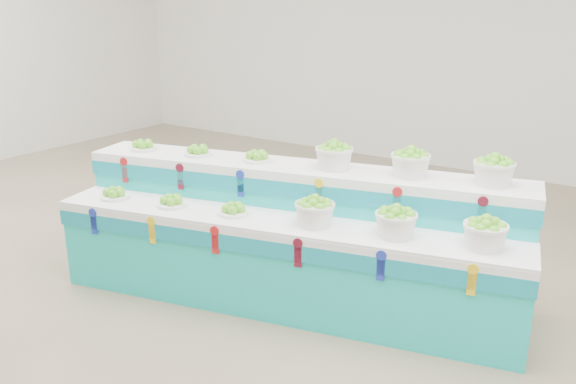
% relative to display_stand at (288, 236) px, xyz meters
% --- Properties ---
extents(ground, '(10.00, 10.00, 0.00)m').
position_rel_display_stand_xyz_m(ground, '(-0.89, -0.55, -0.51)').
color(ground, '#74654F').
rests_on(ground, ground).
extents(back_wall, '(10.00, 0.00, 10.00)m').
position_rel_display_stand_xyz_m(back_wall, '(-0.89, 4.45, 1.49)').
color(back_wall, silver).
rests_on(back_wall, ground).
extents(display_stand, '(3.69, 1.71, 1.02)m').
position_rel_display_stand_xyz_m(display_stand, '(0.00, 0.00, 0.00)').
color(display_stand, '#19C6C0').
rests_on(display_stand, ground).
extents(plate_lower_left, '(0.28, 0.28, 0.10)m').
position_rel_display_stand_xyz_m(plate_lower_left, '(-1.33, -0.53, 0.26)').
color(plate_lower_left, white).
rests_on(plate_lower_left, display_stand).
extents(plate_lower_mid, '(0.28, 0.28, 0.10)m').
position_rel_display_stand_xyz_m(plate_lower_mid, '(-0.81, -0.41, 0.26)').
color(plate_lower_mid, white).
rests_on(plate_lower_mid, display_stand).
extents(plate_lower_right, '(0.28, 0.28, 0.10)m').
position_rel_display_stand_xyz_m(plate_lower_right, '(-0.29, -0.29, 0.26)').
color(plate_lower_right, white).
rests_on(plate_lower_right, display_stand).
extents(basket_lower_left, '(0.34, 0.34, 0.21)m').
position_rel_display_stand_xyz_m(basket_lower_left, '(0.33, -0.15, 0.32)').
color(basket_lower_left, silver).
rests_on(basket_lower_left, display_stand).
extents(basket_lower_mid, '(0.34, 0.34, 0.21)m').
position_rel_display_stand_xyz_m(basket_lower_mid, '(0.89, -0.02, 0.32)').
color(basket_lower_mid, silver).
rests_on(basket_lower_mid, display_stand).
extents(basket_lower_right, '(0.34, 0.34, 0.21)m').
position_rel_display_stand_xyz_m(basket_lower_right, '(1.45, 0.11, 0.32)').
color(basket_lower_right, silver).
rests_on(basket_lower_right, display_stand).
extents(plate_upper_left, '(0.28, 0.28, 0.10)m').
position_rel_display_stand_xyz_m(plate_upper_left, '(-1.43, -0.10, 0.56)').
color(plate_upper_left, white).
rests_on(plate_upper_left, display_stand).
extents(plate_upper_mid, '(0.28, 0.28, 0.10)m').
position_rel_display_stand_xyz_m(plate_upper_mid, '(-0.91, 0.02, 0.56)').
color(plate_upper_mid, white).
rests_on(plate_upper_mid, display_stand).
extents(plate_upper_right, '(0.28, 0.28, 0.10)m').
position_rel_display_stand_xyz_m(plate_upper_right, '(-0.39, 0.14, 0.56)').
color(plate_upper_right, white).
rests_on(plate_upper_right, display_stand).
extents(basket_upper_left, '(0.34, 0.34, 0.21)m').
position_rel_display_stand_xyz_m(basket_upper_left, '(0.23, 0.28, 0.62)').
color(basket_upper_left, silver).
rests_on(basket_upper_left, display_stand).
extents(basket_upper_mid, '(0.34, 0.34, 0.21)m').
position_rel_display_stand_xyz_m(basket_upper_mid, '(0.79, 0.41, 0.62)').
color(basket_upper_mid, silver).
rests_on(basket_upper_mid, display_stand).
extents(basket_upper_right, '(0.34, 0.34, 0.21)m').
position_rel_display_stand_xyz_m(basket_upper_right, '(1.35, 0.54, 0.62)').
color(basket_upper_right, silver).
rests_on(basket_upper_right, display_stand).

